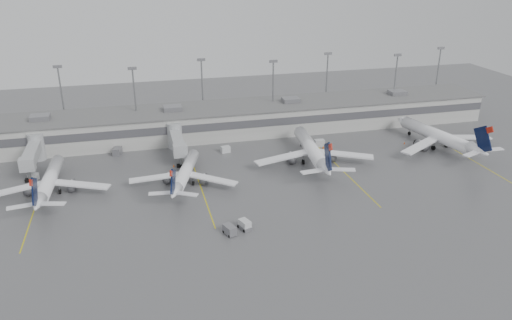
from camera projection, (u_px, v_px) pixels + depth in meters
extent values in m
plane|color=#4B4B4D|center=(308.00, 228.00, 96.30)|extent=(260.00, 260.00, 0.00)
cube|color=#A6A6A1|center=(242.00, 119.00, 146.75)|extent=(150.00, 16.00, 8.00)
cube|color=#47474C|center=(248.00, 124.00, 139.15)|extent=(150.00, 0.15, 2.20)
cube|color=#606060|center=(242.00, 106.00, 145.21)|extent=(152.00, 17.00, 0.30)
cube|color=slate|center=(40.00, 117.00, 132.40)|extent=(5.00, 4.00, 1.30)
cube|color=slate|center=(397.00, 93.00, 156.31)|extent=(5.00, 4.00, 1.30)
cylinder|color=gray|center=(63.00, 102.00, 141.59)|extent=(0.44, 0.44, 20.00)
cube|color=slate|center=(57.00, 67.00, 137.71)|extent=(2.40, 0.50, 0.80)
cylinder|color=gray|center=(136.00, 105.00, 139.43)|extent=(0.44, 0.44, 20.00)
cube|color=slate|center=(132.00, 68.00, 135.54)|extent=(2.40, 0.50, 0.80)
cylinder|color=gray|center=(203.00, 93.00, 150.70)|extent=(0.44, 0.44, 20.00)
cube|color=slate|center=(201.00, 60.00, 146.81)|extent=(2.40, 0.50, 0.80)
cylinder|color=gray|center=(273.00, 95.00, 148.53)|extent=(0.44, 0.44, 20.00)
cube|color=slate|center=(273.00, 61.00, 144.65)|extent=(2.40, 0.50, 0.80)
cylinder|color=gray|center=(326.00, 86.00, 159.81)|extent=(0.44, 0.44, 20.00)
cube|color=slate|center=(328.00, 54.00, 155.92)|extent=(2.40, 0.50, 0.80)
cylinder|color=gray|center=(394.00, 87.00, 157.64)|extent=(0.44, 0.44, 20.00)
cube|color=slate|center=(398.00, 55.00, 153.76)|extent=(2.40, 0.50, 0.80)
cylinder|color=gray|center=(437.00, 78.00, 168.92)|extent=(0.44, 0.44, 20.00)
cube|color=slate|center=(441.00, 48.00, 165.03)|extent=(2.40, 0.50, 0.80)
cylinder|color=#95989A|center=(37.00, 147.00, 127.13)|extent=(4.00, 4.00, 7.00)
cube|color=#95989A|center=(32.00, 153.00, 121.00)|extent=(2.80, 13.00, 2.60)
cube|color=#95989A|center=(27.00, 164.00, 114.28)|extent=(3.40, 2.40, 3.00)
cylinder|color=gray|center=(29.00, 176.00, 115.39)|extent=(0.70, 0.70, 2.80)
cube|color=black|center=(30.00, 180.00, 115.79)|extent=(2.20, 1.20, 0.70)
cylinder|color=#95989A|center=(175.00, 135.00, 135.10)|extent=(4.00, 4.00, 7.00)
cube|color=#95989A|center=(177.00, 141.00, 128.97)|extent=(2.80, 13.00, 2.60)
cube|color=#95989A|center=(180.00, 151.00, 122.25)|extent=(3.40, 2.40, 3.00)
cylinder|color=gray|center=(181.00, 162.00, 123.36)|extent=(0.70, 0.70, 2.80)
cube|color=black|center=(181.00, 166.00, 123.76)|extent=(2.20, 1.20, 0.70)
cube|color=#CFC20C|center=(37.00, 203.00, 105.85)|extent=(0.25, 40.00, 0.01)
cube|color=#CFC20C|center=(200.00, 186.00, 113.82)|extent=(0.25, 40.00, 0.01)
cube|color=#CFC20C|center=(343.00, 170.00, 121.79)|extent=(0.25, 40.00, 0.01)
cube|color=#CFC20C|center=(467.00, 157.00, 129.76)|extent=(0.25, 40.00, 0.01)
cylinder|color=white|center=(50.00, 179.00, 110.26)|extent=(4.10, 21.64, 2.93)
cone|color=white|center=(59.00, 158.00, 121.26)|extent=(3.08, 2.89, 2.93)
cone|color=white|center=(38.00, 204.00, 98.31)|extent=(3.20, 5.04, 2.93)
cube|color=white|center=(15.00, 190.00, 106.85)|extent=(12.94, 5.72, 0.34)
cube|color=white|center=(81.00, 185.00, 109.30)|extent=(12.77, 6.95, 0.34)
cube|color=black|center=(35.00, 192.00, 96.79)|extent=(0.59, 5.51, 6.40)
cube|color=#A7190C|center=(31.00, 183.00, 94.67)|extent=(0.40, 1.99, 1.86)
cylinder|color=black|center=(58.00, 173.00, 119.19)|extent=(0.39, 0.90, 0.88)
cylinder|color=black|center=(40.00, 193.00, 109.03)|extent=(0.50, 1.10, 1.08)
cylinder|color=black|center=(60.00, 191.00, 109.76)|extent=(0.50, 1.10, 1.08)
cylinder|color=white|center=(186.00, 171.00, 114.83)|extent=(8.83, 20.06, 2.75)
cone|color=white|center=(195.00, 153.00, 125.34)|extent=(3.41, 3.29, 2.75)
cone|color=white|center=(174.00, 193.00, 103.43)|extent=(4.03, 5.21, 2.75)
cube|color=white|center=(156.00, 177.00, 113.12)|extent=(11.94, 2.40, 0.32)
cube|color=white|center=(212.00, 179.00, 112.36)|extent=(11.06, 8.93, 0.32)
cube|color=black|center=(173.00, 182.00, 101.99)|extent=(1.85, 5.00, 6.00)
cube|color=#A7190C|center=(171.00, 174.00, 99.98)|extent=(0.83, 1.85, 1.74)
cylinder|color=black|center=(193.00, 166.00, 123.35)|extent=(0.56, 0.88, 0.83)
cylinder|color=black|center=(177.00, 183.00, 114.11)|extent=(0.70, 1.09, 1.01)
cylinder|color=black|center=(193.00, 183.00, 113.88)|extent=(0.70, 1.09, 1.01)
cylinder|color=white|center=(311.00, 148.00, 126.64)|extent=(6.01, 24.84, 3.36)
cone|color=white|center=(299.00, 130.00, 139.34)|extent=(3.68, 3.48, 3.36)
cone|color=white|center=(326.00, 169.00, 112.84)|extent=(3.94, 5.93, 3.36)
cube|color=white|center=(283.00, 157.00, 123.10)|extent=(14.83, 5.82, 0.39)
cube|color=white|center=(344.00, 154.00, 125.12)|extent=(14.46, 8.62, 0.39)
cube|color=black|center=(328.00, 157.00, 111.09)|extent=(1.02, 6.30, 7.32)
cube|color=#A7190C|center=(330.00, 147.00, 108.65)|extent=(0.58, 2.29, 2.12)
cylinder|color=black|center=(301.00, 145.00, 136.95)|extent=(0.50, 1.04, 1.01)
cylinder|color=black|center=(303.00, 162.00, 125.33)|extent=(0.63, 1.28, 1.23)
cylinder|color=black|center=(321.00, 161.00, 125.94)|extent=(0.63, 1.28, 1.23)
cylinder|color=white|center=(435.00, 135.00, 136.13)|extent=(7.79, 24.72, 3.34)
cone|color=white|center=(402.00, 120.00, 147.73)|extent=(3.86, 3.68, 3.34)
cone|color=white|center=(479.00, 151.00, 123.52)|extent=(4.31, 6.09, 3.34)
cube|color=white|center=(421.00, 146.00, 130.82)|extent=(14.11, 9.48, 0.39)
cube|color=white|center=(465.00, 137.00, 136.88)|extent=(14.74, 4.75, 0.39)
cube|color=black|center=(483.00, 139.00, 121.82)|extent=(1.48, 6.23, 7.29)
cube|color=#A7190C|center=(490.00, 130.00, 119.50)|extent=(0.74, 2.28, 2.12)
cylinder|color=black|center=(409.00, 133.00, 145.64)|extent=(0.57, 1.06, 1.00)
cylinder|color=black|center=(433.00, 148.00, 134.39)|extent=(0.72, 1.30, 1.23)
cylinder|color=black|center=(446.00, 145.00, 136.21)|extent=(0.72, 1.30, 1.23)
cube|color=silver|center=(245.00, 225.00, 95.49)|extent=(2.32, 2.86, 1.86)
cube|color=slate|center=(245.00, 227.00, 95.71)|extent=(2.65, 3.32, 0.72)
cylinder|color=black|center=(238.00, 227.00, 96.08)|extent=(0.41, 0.62, 0.58)
cylinder|color=black|center=(245.00, 224.00, 96.95)|extent=(0.41, 0.62, 0.58)
cylinder|color=black|center=(244.00, 231.00, 94.51)|extent=(0.41, 0.62, 0.58)
cylinder|color=black|center=(251.00, 229.00, 95.38)|extent=(0.41, 0.62, 0.58)
cube|color=slate|center=(230.00, 230.00, 93.67)|extent=(2.49, 3.20, 1.71)
cylinder|color=black|center=(224.00, 232.00, 94.33)|extent=(0.40, 0.61, 0.56)
cylinder|color=black|center=(236.00, 234.00, 93.54)|extent=(0.40, 0.61, 0.56)
cube|color=silver|center=(33.00, 176.00, 116.63)|extent=(2.61, 2.25, 1.56)
cube|color=silver|center=(225.00, 149.00, 132.76)|extent=(2.57, 1.93, 1.66)
cube|color=silver|center=(319.00, 143.00, 137.03)|extent=(2.71, 1.90, 1.85)
cube|color=slate|center=(117.00, 151.00, 131.07)|extent=(2.64, 3.45, 1.91)
cone|color=#E85304|center=(70.00, 185.00, 113.14)|extent=(0.47, 0.47, 0.76)
cone|color=#E85304|center=(174.00, 166.00, 123.79)|extent=(0.38, 0.38, 0.60)
cone|color=#E85304|center=(323.00, 147.00, 135.60)|extent=(0.49, 0.49, 0.78)
cone|color=#E85304|center=(404.00, 143.00, 138.78)|extent=(0.41, 0.41, 0.64)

